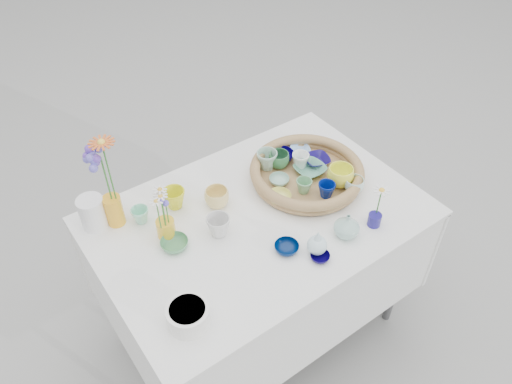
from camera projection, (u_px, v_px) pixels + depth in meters
ground at (258, 324)px, 2.46m from camera, size 80.00×80.00×0.00m
display_table at (258, 324)px, 2.46m from camera, size 1.26×0.86×0.77m
wicker_tray at (307, 173)px, 2.07m from camera, size 0.47×0.47×0.08m
tray_ceramic_0 at (282, 156)px, 2.16m from camera, size 0.14×0.14×0.03m
tray_ceramic_1 at (317, 160)px, 2.14m from camera, size 0.13×0.13×0.03m
tray_ceramic_2 at (340, 176)px, 2.02m from camera, size 0.12×0.12×0.09m
tray_ceramic_3 at (310, 169)px, 2.09m from camera, size 0.13×0.13×0.03m
tray_ceramic_4 at (304, 186)px, 1.99m from camera, size 0.08×0.08×0.06m
tray_ceramic_5 at (279, 180)px, 2.04m from camera, size 0.10×0.10×0.03m
tray_ceramic_6 at (267, 160)px, 2.10m from camera, size 0.11×0.11×0.08m
tray_ceramic_7 at (300, 161)px, 2.11m from camera, size 0.08×0.08×0.07m
tray_ceramic_8 at (300, 151)px, 2.19m from camera, size 0.11×0.11×0.02m
tray_ceramic_9 at (326, 190)px, 1.97m from camera, size 0.09×0.09×0.06m
tray_ceramic_10 at (279, 197)px, 1.97m from camera, size 0.11×0.11×0.03m
tray_ceramic_11 at (354, 185)px, 1.99m from camera, size 0.08×0.08×0.06m
tray_ceramic_12 at (279, 160)px, 2.11m from camera, size 0.11×0.11×0.07m
loose_ceramic_0 at (174, 199)px, 1.95m from camera, size 0.09×0.09×0.08m
loose_ceramic_1 at (217, 198)px, 1.96m from camera, size 0.10×0.10×0.08m
loose_ceramic_2 at (174, 244)px, 1.81m from camera, size 0.11×0.11×0.03m
loose_ceramic_3 at (218, 226)px, 1.84m from camera, size 0.09×0.09×0.08m
loose_ceramic_4 at (287, 248)px, 1.80m from camera, size 0.10×0.10×0.03m
loose_ceramic_5 at (141, 215)px, 1.89m from camera, size 0.09×0.09×0.06m
loose_ceramic_6 at (320, 257)px, 1.77m from camera, size 0.07×0.07×0.02m
fluted_bowl at (188, 315)px, 1.56m from camera, size 0.15×0.15×0.07m
bud_vase_paleblue at (317, 242)px, 1.76m from camera, size 0.10×0.10×0.11m
bud_vase_seafoam at (347, 226)px, 1.83m from camera, size 0.11×0.11×0.10m
bud_vase_cobalt at (374, 220)px, 1.89m from camera, size 0.05×0.05×0.05m
single_daisy at (379, 202)px, 1.84m from camera, size 0.09×0.09×0.13m
tall_vase_yellow at (114, 210)px, 1.87m from camera, size 0.08×0.08×0.13m
gerbera at (109, 172)px, 1.74m from camera, size 0.11×0.11×0.27m
hydrangea at (106, 179)px, 1.76m from camera, size 0.09×0.09×0.27m
white_pitcher at (93, 213)px, 1.86m from camera, size 0.14×0.11×0.13m
daisy_cup at (166, 228)px, 1.84m from camera, size 0.09×0.09×0.07m
daisy_posy at (161, 208)px, 1.76m from camera, size 0.10×0.10×0.15m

